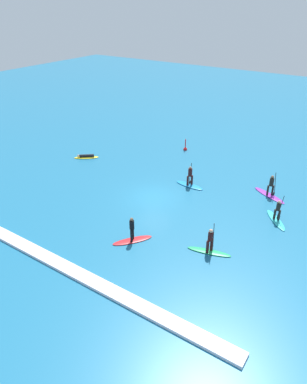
% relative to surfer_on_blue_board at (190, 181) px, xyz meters
% --- Properties ---
extents(ground_plane, '(120.00, 120.00, 0.00)m').
position_rel_surfer_on_blue_board_xyz_m(ground_plane, '(-1.51, -3.48, -0.46)').
color(ground_plane, '#1E6B93').
rests_on(ground_plane, ground).
extents(surfer_on_blue_board, '(2.73, 0.97, 2.03)m').
position_rel_surfer_on_blue_board_xyz_m(surfer_on_blue_board, '(0.00, 0.00, 0.00)').
color(surfer_on_blue_board, '#1E8CD1').
rests_on(surfer_on_blue_board, ground_plane).
extents(surfer_on_purple_board, '(3.21, 2.07, 2.19)m').
position_rel_surfer_on_blue_board_xyz_m(surfer_on_purple_board, '(6.44, 2.16, 0.04)').
color(surfer_on_purple_board, purple).
rests_on(surfer_on_purple_board, ground_plane).
extents(surfer_on_green_board, '(2.92, 1.26, 2.28)m').
position_rel_surfer_on_blue_board_xyz_m(surfer_on_green_board, '(5.56, -7.50, 0.05)').
color(surfer_on_green_board, '#23B266').
rests_on(surfer_on_green_board, ground_plane).
extents(surfer_on_teal_board, '(2.35, 2.59, 2.01)m').
position_rel_surfer_on_blue_board_xyz_m(surfer_on_teal_board, '(8.04, -1.31, -0.06)').
color(surfer_on_teal_board, '#33C6CC').
rests_on(surfer_on_teal_board, ground_plane).
extents(surfer_on_red_board, '(2.20, 2.65, 1.87)m').
position_rel_surfer_on_blue_board_xyz_m(surfer_on_red_board, '(0.65, -9.30, 0.03)').
color(surfer_on_red_board, red).
rests_on(surfer_on_red_board, ground_plane).
extents(surfer_on_yellow_board, '(2.38, 2.13, 0.38)m').
position_rel_surfer_on_blue_board_xyz_m(surfer_on_yellow_board, '(-11.90, -0.48, -0.32)').
color(surfer_on_yellow_board, yellow).
rests_on(surfer_on_yellow_board, ground_plane).
extents(marker_buoy, '(0.40, 0.40, 1.34)m').
position_rel_surfer_on_blue_board_xyz_m(marker_buoy, '(-4.41, 7.08, -0.27)').
color(marker_buoy, red).
rests_on(marker_buoy, ground_plane).
extents(wave_crest, '(23.99, 0.90, 0.18)m').
position_rel_surfer_on_blue_board_xyz_m(wave_crest, '(-1.51, -13.84, -0.37)').
color(wave_crest, white).
rests_on(wave_crest, ground_plane).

